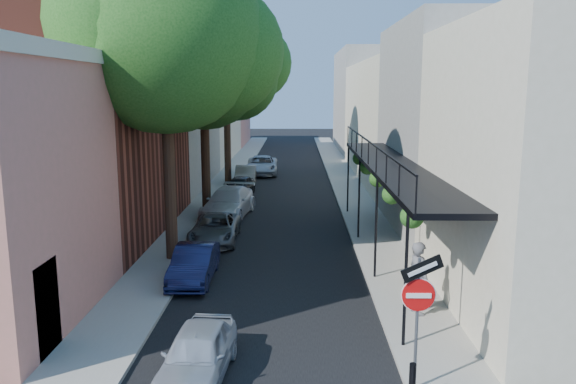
{
  "coord_description": "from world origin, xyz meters",
  "views": [
    {
      "loc": [
        0.72,
        -9.65,
        6.17
      ],
      "look_at": [
        0.44,
        8.74,
        2.8
      ],
      "focal_mm": 35.0,
      "sensor_mm": 36.0,
      "label": 1
    }
  ],
  "objects_px": {
    "parked_car_a": "(197,354)",
    "pedestrian": "(418,278)",
    "oak_far": "(233,56)",
    "parked_car_e": "(240,186)",
    "parked_car_c": "(215,229)",
    "parked_car_b": "(194,264)",
    "bollard": "(412,383)",
    "oak_near": "(178,39)",
    "parked_car_f": "(246,175)",
    "parked_car_g": "(262,165)",
    "oak_mid": "(212,71)",
    "parked_car_d": "(229,203)",
    "sign_post": "(419,300)"
  },
  "relations": [
    {
      "from": "bollard",
      "to": "parked_car_d",
      "type": "bearing_deg",
      "value": 108.45
    },
    {
      "from": "bollard",
      "to": "oak_mid",
      "type": "xyz_separation_m",
      "value": [
        -6.42,
        17.73,
        6.54
      ]
    },
    {
      "from": "parked_car_c",
      "to": "parked_car_g",
      "type": "distance_m",
      "value": 18.65
    },
    {
      "from": "bollard",
      "to": "parked_car_c",
      "type": "bearing_deg",
      "value": 114.88
    },
    {
      "from": "oak_far",
      "to": "parked_car_e",
      "type": "xyz_separation_m",
      "value": [
        0.75,
        -4.57,
        -7.68
      ]
    },
    {
      "from": "oak_near",
      "to": "parked_car_f",
      "type": "xyz_separation_m",
      "value": [
        0.77,
        16.33,
        -7.26
      ]
    },
    {
      "from": "parked_car_c",
      "to": "parked_car_d",
      "type": "distance_m",
      "value": 4.71
    },
    {
      "from": "parked_car_e",
      "to": "oak_mid",
      "type": "bearing_deg",
      "value": -93.26
    },
    {
      "from": "parked_car_e",
      "to": "parked_car_f",
      "type": "relative_size",
      "value": 0.91
    },
    {
      "from": "parked_car_f",
      "to": "pedestrian",
      "type": "distance_m",
      "value": 22.64
    },
    {
      "from": "parked_car_d",
      "to": "parked_car_f",
      "type": "bearing_deg",
      "value": 97.84
    },
    {
      "from": "parked_car_d",
      "to": "parked_car_g",
      "type": "distance_m",
      "value": 13.94
    },
    {
      "from": "parked_car_b",
      "to": "oak_near",
      "type": "bearing_deg",
      "value": 107.23
    },
    {
      "from": "sign_post",
      "to": "bollard",
      "type": "bearing_deg",
      "value": -108.56
    },
    {
      "from": "oak_far",
      "to": "parked_car_f",
      "type": "xyz_separation_m",
      "value": [
        0.75,
        -0.67,
        -7.64
      ]
    },
    {
      "from": "parked_car_b",
      "to": "parked_car_d",
      "type": "relative_size",
      "value": 0.73
    },
    {
      "from": "parked_car_a",
      "to": "parked_car_b",
      "type": "height_order",
      "value": "parked_car_b"
    },
    {
      "from": "sign_post",
      "to": "parked_car_b",
      "type": "xyz_separation_m",
      "value": [
        -5.76,
        6.85,
        -1.45
      ]
    },
    {
      "from": "parked_car_g",
      "to": "parked_car_c",
      "type": "bearing_deg",
      "value": -93.66
    },
    {
      "from": "sign_post",
      "to": "oak_mid",
      "type": "xyz_separation_m",
      "value": [
        -6.58,
        17.26,
        5.02
      ]
    },
    {
      "from": "bollard",
      "to": "pedestrian",
      "type": "distance_m",
      "value": 4.62
    },
    {
      "from": "oak_far",
      "to": "oak_near",
      "type": "bearing_deg",
      "value": -90.04
    },
    {
      "from": "parked_car_g",
      "to": "pedestrian",
      "type": "height_order",
      "value": "pedestrian"
    },
    {
      "from": "bollard",
      "to": "oak_far",
      "type": "bearing_deg",
      "value": 103.35
    },
    {
      "from": "bollard",
      "to": "pedestrian",
      "type": "xyz_separation_m",
      "value": [
        1.05,
        4.46,
        0.61
      ]
    },
    {
      "from": "parked_car_d",
      "to": "pedestrian",
      "type": "distance_m",
      "value": 14.01
    },
    {
      "from": "parked_car_e",
      "to": "parked_car_f",
      "type": "bearing_deg",
      "value": 97.12
    },
    {
      "from": "oak_far",
      "to": "parked_car_a",
      "type": "xyz_separation_m",
      "value": [
        1.95,
        -25.71,
        -7.69
      ]
    },
    {
      "from": "parked_car_b",
      "to": "parked_car_c",
      "type": "xyz_separation_m",
      "value": [
        0.0,
        4.75,
        -0.02
      ]
    },
    {
      "from": "oak_mid",
      "to": "parked_car_f",
      "type": "bearing_deg",
      "value": 84.41
    },
    {
      "from": "parked_car_b",
      "to": "parked_car_f",
      "type": "distance_m",
      "value": 18.77
    },
    {
      "from": "oak_near",
      "to": "parked_car_c",
      "type": "height_order",
      "value": "oak_near"
    },
    {
      "from": "oak_near",
      "to": "oak_far",
      "type": "distance_m",
      "value": 17.01
    },
    {
      "from": "parked_car_a",
      "to": "pedestrian",
      "type": "xyz_separation_m",
      "value": [
        5.45,
        3.4,
        0.56
      ]
    },
    {
      "from": "parked_car_b",
      "to": "parked_car_c",
      "type": "distance_m",
      "value": 4.75
    },
    {
      "from": "oak_far",
      "to": "parked_car_d",
      "type": "relative_size",
      "value": 2.47
    },
    {
      "from": "sign_post",
      "to": "parked_car_a",
      "type": "distance_m",
      "value": 4.82
    },
    {
      "from": "bollard",
      "to": "parked_car_d",
      "type": "height_order",
      "value": "parked_car_d"
    },
    {
      "from": "parked_car_c",
      "to": "oak_near",
      "type": "bearing_deg",
      "value": -109.22
    },
    {
      "from": "parked_car_e",
      "to": "pedestrian",
      "type": "bearing_deg",
      "value": -62.35
    },
    {
      "from": "oak_mid",
      "to": "parked_car_c",
      "type": "bearing_deg",
      "value": -81.76
    },
    {
      "from": "oak_mid",
      "to": "parked_car_a",
      "type": "distance_m",
      "value": 18.0
    },
    {
      "from": "parked_car_a",
      "to": "parked_car_b",
      "type": "relative_size",
      "value": 0.95
    },
    {
      "from": "oak_far",
      "to": "pedestrian",
      "type": "bearing_deg",
      "value": -71.65
    },
    {
      "from": "oak_near",
      "to": "parked_car_f",
      "type": "distance_m",
      "value": 17.89
    },
    {
      "from": "parked_car_c",
      "to": "parked_car_b",
      "type": "bearing_deg",
      "value": -90.89
    },
    {
      "from": "oak_far",
      "to": "pedestrian",
      "type": "height_order",
      "value": "oak_far"
    },
    {
      "from": "oak_mid",
      "to": "parked_car_c",
      "type": "height_order",
      "value": "oak_mid"
    },
    {
      "from": "oak_far",
      "to": "parked_car_e",
      "type": "distance_m",
      "value": 8.96
    },
    {
      "from": "parked_car_b",
      "to": "parked_car_a",
      "type": "bearing_deg",
      "value": -79.4
    }
  ]
}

